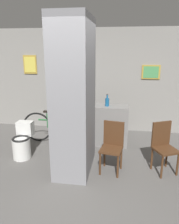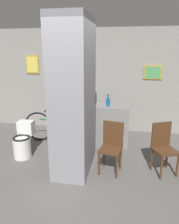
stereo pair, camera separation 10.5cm
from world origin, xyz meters
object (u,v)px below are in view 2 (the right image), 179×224
at_px(chair_by_doorway, 163,146).
at_px(bottle_tall, 108,102).
at_px(chair_near_pillar, 112,145).
at_px(bicycle, 59,127).
at_px(toilet, 23,142).

distance_m(chair_by_doorway, bottle_tall, 1.54).
height_order(chair_by_doorway, bottle_tall, bottle_tall).
xyz_separation_m(chair_by_doorway, bottle_tall, (-1.06, 0.98, 0.51)).
bearing_deg(chair_near_pillar, chair_by_doorway, 17.25).
distance_m(chair_near_pillar, bottle_tall, 1.23).
height_order(bicycle, bottle_tall, bottle_tall).
height_order(chair_near_pillar, bicycle, chair_near_pillar).
xyz_separation_m(toilet, bicycle, (0.51, 0.79, 0.06)).
relative_size(toilet, bicycle, 0.40).
bearing_deg(bicycle, toilet, -122.45).
bearing_deg(bicycle, chair_near_pillar, -38.68).
bearing_deg(bottle_tall, toilet, -151.53).
height_order(toilet, chair_near_pillar, chair_near_pillar).
relative_size(toilet, chair_by_doorway, 0.77).
bearing_deg(chair_by_doorway, bicycle, 132.06).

